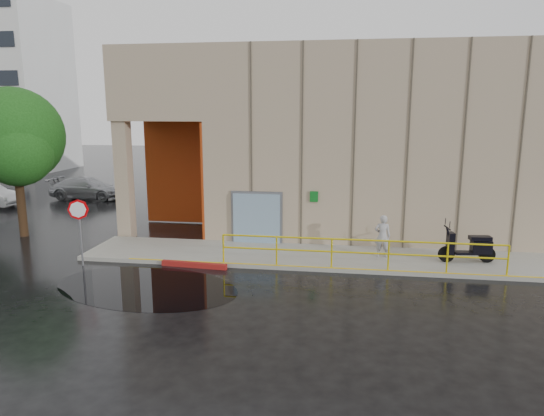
{
  "coord_description": "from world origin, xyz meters",
  "views": [
    {
      "loc": [
        3.6,
        -12.89,
        5.44
      ],
      "look_at": [
        1.26,
        3.0,
        2.19
      ],
      "focal_mm": 32.0,
      "sensor_mm": 36.0,
      "label": 1
    }
  ],
  "objects_px": {
    "car_c": "(87,188)",
    "person": "(383,236)",
    "scooter": "(469,238)",
    "red_curb": "(194,265)",
    "stop_sign": "(79,217)",
    "tree_near": "(15,140)"
  },
  "relations": [
    {
      "from": "scooter",
      "to": "person",
      "type": "bearing_deg",
      "value": 169.67
    },
    {
      "from": "scooter",
      "to": "car_c",
      "type": "relative_size",
      "value": 0.43
    },
    {
      "from": "scooter",
      "to": "stop_sign",
      "type": "relative_size",
      "value": 0.84
    },
    {
      "from": "red_curb",
      "to": "car_c",
      "type": "distance_m",
      "value": 16.12
    },
    {
      "from": "stop_sign",
      "to": "car_c",
      "type": "distance_m",
      "value": 14.18
    },
    {
      "from": "stop_sign",
      "to": "red_curb",
      "type": "bearing_deg",
      "value": 13.42
    },
    {
      "from": "person",
      "to": "car_c",
      "type": "bearing_deg",
      "value": -28.63
    },
    {
      "from": "scooter",
      "to": "red_curb",
      "type": "height_order",
      "value": "scooter"
    },
    {
      "from": "red_curb",
      "to": "car_c",
      "type": "bearing_deg",
      "value": 131.41
    },
    {
      "from": "person",
      "to": "scooter",
      "type": "distance_m",
      "value": 2.96
    },
    {
      "from": "person",
      "to": "scooter",
      "type": "xyz_separation_m",
      "value": [
        2.95,
        -0.23,
        0.09
      ]
    },
    {
      "from": "tree_near",
      "to": "person",
      "type": "bearing_deg",
      "value": -4.47
    },
    {
      "from": "person",
      "to": "car_c",
      "type": "xyz_separation_m",
      "value": [
        -17.26,
        10.32,
        -0.26
      ]
    },
    {
      "from": "scooter",
      "to": "tree_near",
      "type": "distance_m",
      "value": 18.46
    },
    {
      "from": "person",
      "to": "scooter",
      "type": "height_order",
      "value": "person"
    },
    {
      "from": "car_c",
      "to": "person",
      "type": "bearing_deg",
      "value": -119.84
    },
    {
      "from": "person",
      "to": "tree_near",
      "type": "distance_m",
      "value": 15.58
    },
    {
      "from": "person",
      "to": "stop_sign",
      "type": "height_order",
      "value": "stop_sign"
    },
    {
      "from": "person",
      "to": "stop_sign",
      "type": "xyz_separation_m",
      "value": [
        -10.6,
        -2.15,
        0.83
      ]
    },
    {
      "from": "person",
      "to": "red_curb",
      "type": "height_order",
      "value": "person"
    },
    {
      "from": "person",
      "to": "stop_sign",
      "type": "bearing_deg",
      "value": 13.71
    },
    {
      "from": "person",
      "to": "car_c",
      "type": "height_order",
      "value": "person"
    }
  ]
}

